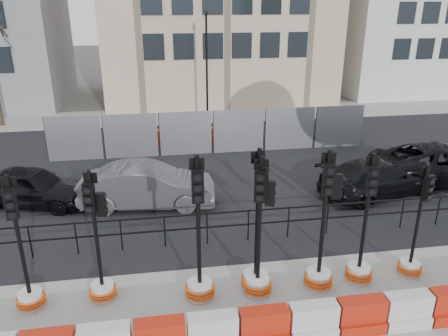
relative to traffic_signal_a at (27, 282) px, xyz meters
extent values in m
plane|color=#51514C|center=(5.53, 0.90, -0.68)|extent=(120.00, 120.00, 0.00)
cube|color=black|center=(5.53, 7.90, -0.66)|extent=(40.00, 14.00, 0.03)
cube|color=gray|center=(5.53, 16.90, -0.67)|extent=(40.00, 4.00, 0.02)
cylinder|color=black|center=(-0.47, 2.10, -0.18)|extent=(0.04, 0.04, 1.00)
cylinder|color=black|center=(0.73, 2.10, -0.18)|extent=(0.04, 0.04, 1.00)
cylinder|color=black|center=(1.93, 2.10, -0.18)|extent=(0.04, 0.04, 1.00)
cylinder|color=black|center=(3.13, 2.10, -0.18)|extent=(0.04, 0.04, 1.00)
cylinder|color=black|center=(4.33, 2.10, -0.18)|extent=(0.04, 0.04, 1.00)
cylinder|color=black|center=(5.53, 2.10, -0.18)|extent=(0.04, 0.04, 1.00)
cylinder|color=black|center=(6.73, 2.10, -0.18)|extent=(0.04, 0.04, 1.00)
cylinder|color=black|center=(7.93, 2.10, -0.18)|extent=(0.04, 0.04, 1.00)
cylinder|color=black|center=(9.13, 2.10, -0.18)|extent=(0.04, 0.04, 1.00)
cylinder|color=black|center=(10.33, 2.10, -0.18)|extent=(0.04, 0.04, 1.00)
cylinder|color=black|center=(11.53, 2.10, -0.18)|extent=(0.04, 0.04, 1.00)
cube|color=black|center=(5.53, 2.10, 0.30)|extent=(18.00, 0.04, 0.04)
cube|color=black|center=(5.53, 2.10, -0.13)|extent=(18.00, 0.04, 0.04)
cube|color=#989AA0|center=(-0.47, 9.90, 0.32)|extent=(2.30, 0.05, 2.00)
cylinder|color=black|center=(-1.62, 9.90, 0.32)|extent=(0.05, 0.05, 2.00)
cube|color=#989AA0|center=(1.93, 9.90, 0.32)|extent=(2.30, 0.05, 2.00)
cylinder|color=black|center=(0.78, 9.90, 0.32)|extent=(0.05, 0.05, 2.00)
cube|color=#989AA0|center=(4.33, 9.90, 0.32)|extent=(2.30, 0.05, 2.00)
cylinder|color=black|center=(3.18, 9.90, 0.32)|extent=(0.05, 0.05, 2.00)
cube|color=#989AA0|center=(6.73, 9.90, 0.32)|extent=(2.30, 0.05, 2.00)
cylinder|color=black|center=(5.58, 9.90, 0.32)|extent=(0.05, 0.05, 2.00)
cube|color=#989AA0|center=(9.13, 9.90, 0.32)|extent=(2.30, 0.05, 2.00)
cylinder|color=black|center=(7.98, 9.90, 0.32)|extent=(0.05, 0.05, 2.00)
cube|color=#989AA0|center=(11.53, 9.90, 0.32)|extent=(2.30, 0.05, 2.00)
cylinder|color=black|center=(10.38, 9.90, 0.32)|extent=(0.05, 0.05, 2.00)
cube|color=#FB5510|center=(1.53, 11.40, -0.28)|extent=(1.00, 0.40, 0.80)
cube|color=#FB5510|center=(3.53, 11.40, -0.28)|extent=(1.00, 0.40, 0.80)
cube|color=#FB5510|center=(5.53, 11.40, -0.28)|extent=(1.00, 0.40, 0.80)
cube|color=#FB5510|center=(7.53, 11.40, -0.28)|extent=(1.00, 0.40, 0.80)
cube|color=#FB5510|center=(9.53, 11.40, -0.28)|extent=(1.00, 0.40, 0.80)
cube|color=#FB5510|center=(11.53, 11.40, -0.28)|extent=(1.00, 0.40, 0.80)
cylinder|color=black|center=(6.03, 15.90, 2.32)|extent=(0.12, 0.12, 6.00)
cube|color=black|center=(6.03, 15.65, 5.22)|extent=(0.12, 0.50, 0.12)
cube|color=red|center=(2.91, -1.90, -0.13)|extent=(1.00, 0.35, 0.50)
cube|color=silver|center=(3.96, -1.90, -0.13)|extent=(1.00, 0.35, 0.50)
cube|color=red|center=(5.01, -1.90, -0.53)|extent=(1.00, 0.50, 0.30)
cube|color=red|center=(5.01, -1.90, -0.13)|extent=(1.00, 0.35, 0.50)
cube|color=silver|center=(6.06, -1.90, -0.53)|extent=(1.00, 0.50, 0.30)
cube|color=silver|center=(6.06, -1.90, -0.13)|extent=(1.00, 0.35, 0.50)
cube|color=red|center=(7.11, -1.90, -0.53)|extent=(1.00, 0.50, 0.30)
cube|color=red|center=(7.11, -1.90, -0.13)|extent=(1.00, 0.35, 0.50)
cube|color=silver|center=(8.16, -1.90, -0.53)|extent=(1.00, 0.50, 0.30)
cube|color=silver|center=(8.16, -1.90, -0.13)|extent=(1.00, 0.35, 0.50)
cylinder|color=silver|center=(0.00, 0.01, -0.48)|extent=(0.54, 0.54, 0.40)
torus|color=#E54D0C|center=(0.00, 0.01, -0.56)|extent=(0.65, 0.65, 0.05)
torus|color=#E54D0C|center=(0.00, 0.01, -0.48)|extent=(0.65, 0.65, 0.05)
torus|color=#E54D0C|center=(0.00, 0.01, -0.40)|extent=(0.65, 0.65, 0.05)
cylinder|color=black|center=(0.00, 0.01, 1.11)|extent=(0.09, 0.09, 2.99)
cube|color=black|center=(0.01, -0.10, 2.01)|extent=(0.26, 0.17, 0.70)
cylinder|color=black|center=(0.02, -0.18, 1.79)|extent=(0.15, 0.07, 0.15)
cylinder|color=black|center=(0.02, -0.18, 2.01)|extent=(0.15, 0.07, 0.15)
cylinder|color=black|center=(0.02, -0.18, 2.23)|extent=(0.15, 0.07, 0.15)
cube|color=black|center=(-0.01, 0.07, 2.41)|extent=(0.30, 0.07, 0.24)
cylinder|color=silver|center=(1.60, 0.08, -0.48)|extent=(0.53, 0.53, 0.40)
torus|color=#E54D0C|center=(1.60, 0.08, -0.56)|extent=(0.64, 0.64, 0.05)
torus|color=#E54D0C|center=(1.60, 0.08, -0.48)|extent=(0.64, 0.64, 0.05)
torus|color=#E54D0C|center=(1.60, 0.08, -0.40)|extent=(0.64, 0.64, 0.05)
cylinder|color=black|center=(1.60, 0.08, 1.10)|extent=(0.09, 0.09, 2.97)
cube|color=black|center=(1.58, -0.04, 1.99)|extent=(0.26, 0.18, 0.69)
cylinder|color=black|center=(1.56, -0.12, 1.77)|extent=(0.16, 0.08, 0.15)
cylinder|color=black|center=(1.56, -0.12, 1.99)|extent=(0.16, 0.08, 0.15)
cylinder|color=black|center=(1.56, -0.12, 2.21)|extent=(0.16, 0.08, 0.15)
cube|color=black|center=(1.61, 0.14, 2.39)|extent=(0.30, 0.09, 0.24)
cube|color=black|center=(1.79, 0.04, 1.79)|extent=(0.22, 0.17, 0.54)
cylinder|color=silver|center=(3.87, -0.25, -0.46)|extent=(0.59, 0.59, 0.44)
torus|color=#E54D0C|center=(3.87, -0.25, -0.55)|extent=(0.71, 0.71, 0.05)
torus|color=#E54D0C|center=(3.87, -0.25, -0.46)|extent=(0.71, 0.71, 0.05)
torus|color=#E54D0C|center=(3.87, -0.25, -0.37)|extent=(0.71, 0.71, 0.05)
cylinder|color=black|center=(3.87, -0.25, 1.28)|extent=(0.10, 0.10, 3.27)
cube|color=black|center=(3.86, -0.38, 2.26)|extent=(0.27, 0.16, 0.76)
cylinder|color=black|center=(3.86, -0.47, 2.02)|extent=(0.17, 0.06, 0.16)
cylinder|color=black|center=(3.86, -0.47, 2.26)|extent=(0.17, 0.06, 0.16)
cylinder|color=black|center=(3.86, -0.47, 2.50)|extent=(0.17, 0.06, 0.16)
cube|color=black|center=(3.87, -0.19, 2.70)|extent=(0.33, 0.05, 0.26)
cylinder|color=silver|center=(5.25, -0.30, -0.47)|extent=(0.57, 0.57, 0.43)
torus|color=#E54D0C|center=(5.25, -0.30, -0.55)|extent=(0.69, 0.69, 0.05)
torus|color=#E54D0C|center=(5.25, -0.30, -0.47)|extent=(0.69, 0.69, 0.05)
torus|color=#E54D0C|center=(5.25, -0.30, -0.38)|extent=(0.69, 0.69, 0.05)
cylinder|color=black|center=(5.25, -0.30, 1.23)|extent=(0.10, 0.10, 3.19)
cube|color=black|center=(5.21, -0.42, 2.19)|extent=(0.29, 0.22, 0.74)
cylinder|color=black|center=(5.18, -0.50, 1.96)|extent=(0.17, 0.10, 0.16)
cylinder|color=black|center=(5.18, -0.50, 2.19)|extent=(0.17, 0.10, 0.16)
cylinder|color=black|center=(5.18, -0.50, 2.42)|extent=(0.17, 0.10, 0.16)
cube|color=black|center=(5.27, -0.24, 2.62)|extent=(0.31, 0.13, 0.26)
cube|color=black|center=(5.45, -0.36, 1.98)|extent=(0.24, 0.20, 0.58)
cylinder|color=silver|center=(5.25, -0.12, -0.46)|extent=(0.59, 0.59, 0.44)
torus|color=#E54D0C|center=(5.25, -0.12, -0.55)|extent=(0.71, 0.71, 0.05)
torus|color=#E54D0C|center=(5.25, -0.12, -0.46)|extent=(0.71, 0.71, 0.05)
torus|color=#E54D0C|center=(5.25, -0.12, -0.37)|extent=(0.71, 0.71, 0.05)
cylinder|color=black|center=(5.25, -0.12, 1.30)|extent=(0.10, 0.10, 3.30)
cube|color=black|center=(5.28, -0.25, 2.29)|extent=(0.29, 0.21, 0.77)
cylinder|color=black|center=(5.30, -0.34, 2.05)|extent=(0.17, 0.09, 0.16)
cylinder|color=black|center=(5.30, -0.34, 2.29)|extent=(0.17, 0.09, 0.16)
cylinder|color=black|center=(5.30, -0.34, 2.53)|extent=(0.17, 0.09, 0.16)
cube|color=black|center=(5.23, -0.06, 2.73)|extent=(0.33, 0.11, 0.26)
cylinder|color=silver|center=(6.78, -0.29, -0.46)|extent=(0.58, 0.58, 0.43)
torus|color=#E54D0C|center=(6.78, -0.29, -0.55)|extent=(0.70, 0.70, 0.05)
torus|color=#E54D0C|center=(6.78, -0.29, -0.46)|extent=(0.70, 0.70, 0.05)
torus|color=#E54D0C|center=(6.78, -0.29, -0.38)|extent=(0.70, 0.70, 0.05)
cylinder|color=black|center=(6.78, -0.29, 1.27)|extent=(0.10, 0.10, 3.24)
cube|color=black|center=(6.75, -0.42, 2.24)|extent=(0.28, 0.20, 0.76)
cylinder|color=black|center=(6.74, -0.51, 2.00)|extent=(0.17, 0.08, 0.16)
cylinder|color=black|center=(6.74, -0.51, 2.24)|extent=(0.17, 0.08, 0.16)
cylinder|color=black|center=(6.74, -0.51, 2.48)|extent=(0.17, 0.08, 0.16)
cube|color=black|center=(6.79, -0.23, 2.67)|extent=(0.32, 0.09, 0.26)
cube|color=black|center=(6.99, -0.33, 2.02)|extent=(0.24, 0.18, 0.59)
cylinder|color=silver|center=(7.87, -0.21, -0.47)|extent=(0.56, 0.56, 0.41)
torus|color=#E54D0C|center=(7.87, -0.21, -0.56)|extent=(0.67, 0.67, 0.05)
torus|color=#E54D0C|center=(7.87, -0.21, -0.47)|extent=(0.67, 0.67, 0.05)
torus|color=#E54D0C|center=(7.87, -0.21, -0.39)|extent=(0.67, 0.67, 0.05)
cylinder|color=black|center=(7.87, -0.21, 1.17)|extent=(0.09, 0.09, 3.08)
cube|color=black|center=(7.84, -0.33, 2.10)|extent=(0.27, 0.20, 0.72)
cylinder|color=black|center=(7.82, -0.41, 1.87)|extent=(0.16, 0.09, 0.15)
cylinder|color=black|center=(7.82, -0.41, 2.10)|extent=(0.16, 0.09, 0.15)
cylinder|color=black|center=(7.82, -0.41, 2.32)|extent=(0.16, 0.09, 0.15)
cube|color=black|center=(7.89, -0.15, 2.51)|extent=(0.31, 0.10, 0.25)
cylinder|color=silver|center=(9.28, -0.17, -0.50)|extent=(0.49, 0.49, 0.37)
torus|color=#E54D0C|center=(9.28, -0.17, -0.57)|extent=(0.59, 0.59, 0.05)
torus|color=#E54D0C|center=(9.28, -0.17, -0.50)|extent=(0.59, 0.59, 0.05)
torus|color=#E54D0C|center=(9.28, -0.17, -0.42)|extent=(0.59, 0.59, 0.05)
cylinder|color=black|center=(9.28, -0.17, 0.97)|extent=(0.08, 0.08, 2.75)
cube|color=black|center=(9.31, -0.27, 1.79)|extent=(0.25, 0.19, 0.64)
cylinder|color=black|center=(9.33, -0.34, 1.59)|extent=(0.14, 0.08, 0.14)
cylinder|color=black|center=(9.33, -0.34, 1.79)|extent=(0.14, 0.08, 0.14)
cylinder|color=black|center=(9.33, -0.34, 1.99)|extent=(0.14, 0.08, 0.14)
cube|color=black|center=(9.27, -0.11, 2.16)|extent=(0.27, 0.10, 0.22)
imported|color=black|center=(-1.25, 5.62, -0.01)|extent=(3.74, 4.81, 1.34)
imported|color=#4A4A4F|center=(2.66, 4.91, 0.06)|extent=(2.44, 4.79, 1.48)
imported|color=black|center=(10.81, 4.57, -0.02)|extent=(4.08, 5.44, 1.31)
imported|color=black|center=(13.85, 5.27, 0.07)|extent=(3.00, 5.61, 1.49)
camera|label=1|loc=(3.09, -8.80, 5.97)|focal=35.00mm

